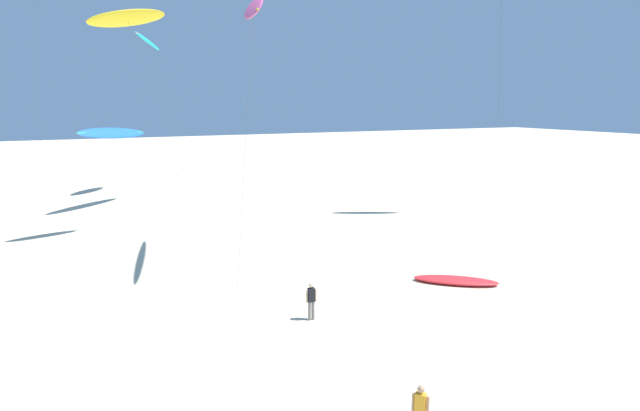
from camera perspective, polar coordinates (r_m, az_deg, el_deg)
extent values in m
ellipsoid|color=#EA5193|center=(29.53, -7.49, 21.04)|extent=(3.35, 8.86, 2.97)
ellipsoid|color=yellow|center=(29.53, -7.50, 21.10)|extent=(2.79, 8.72, 2.19)
cylinder|color=#4C4C51|center=(26.87, -8.34, 6.52)|extent=(2.59, 4.08, 14.30)
ellipsoid|color=#19B2B7|center=(56.44, -18.69, 16.98)|extent=(3.83, 5.44, 2.21)
ellipsoid|color=red|center=(56.45, -18.69, 17.02)|extent=(3.18, 5.00, 1.48)
cylinder|color=#4C4C51|center=(52.97, -15.78, 9.14)|extent=(3.49, 6.99, 15.36)
ellipsoid|color=blue|center=(49.51, -22.13, 7.51)|extent=(6.72, 6.64, 1.49)
ellipsoid|color=green|center=(49.50, -22.14, 7.55)|extent=(6.30, 6.17, 0.80)
cylinder|color=#4C4C51|center=(47.32, -23.29, 3.12)|extent=(2.78, 4.89, 6.66)
cylinder|color=#4C4C51|center=(47.77, -28.94, 11.01)|extent=(0.88, 4.29, 20.42)
ellipsoid|color=yellow|center=(37.12, -20.76, 18.99)|extent=(5.17, 2.61, 2.07)
ellipsoid|color=purple|center=(37.12, -20.76, 19.04)|extent=(5.14, 1.64, 1.42)
cylinder|color=#4C4C51|center=(32.19, -16.23, 7.28)|extent=(3.15, 9.73, 14.64)
cylinder|color=#4C4C51|center=(42.16, 19.38, 11.56)|extent=(2.60, 3.74, 19.93)
ellipsoid|color=red|center=(28.20, 14.92, -8.08)|extent=(4.24, 3.71, 0.33)
ellipsoid|color=#19B2B7|center=(28.19, 14.93, -8.04)|extent=(2.22, 2.07, 0.20)
cube|color=orange|center=(15.66, 11.17, -20.77)|extent=(0.34, 0.36, 0.56)
cylinder|color=tan|center=(15.73, 10.37, -20.77)|extent=(0.09, 0.09, 0.56)
cylinder|color=tan|center=(15.64, 11.96, -21.03)|extent=(0.09, 0.09, 0.56)
sphere|color=tan|center=(15.45, 11.23, -19.47)|extent=(0.21, 0.21, 0.21)
cylinder|color=slate|center=(22.83, -1.18, -11.69)|extent=(0.14, 0.14, 0.85)
cylinder|color=slate|center=(22.88, -0.78, -11.64)|extent=(0.14, 0.14, 0.85)
cube|color=black|center=(22.58, -0.99, -9.95)|extent=(0.31, 0.22, 0.62)
cylinder|color=beige|center=(22.53, -1.50, -10.11)|extent=(0.09, 0.09, 0.56)
cylinder|color=beige|center=(22.66, -0.48, -9.97)|extent=(0.09, 0.09, 0.56)
sphere|color=beige|center=(22.42, -0.99, -8.89)|extent=(0.21, 0.21, 0.21)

